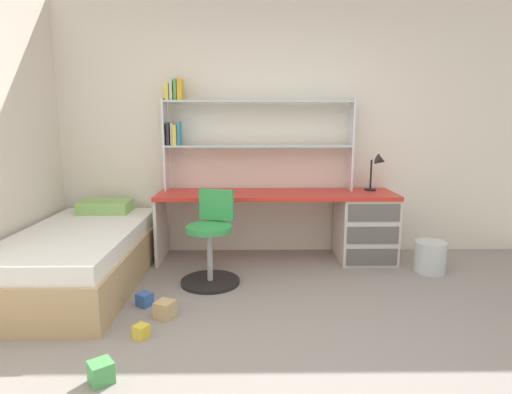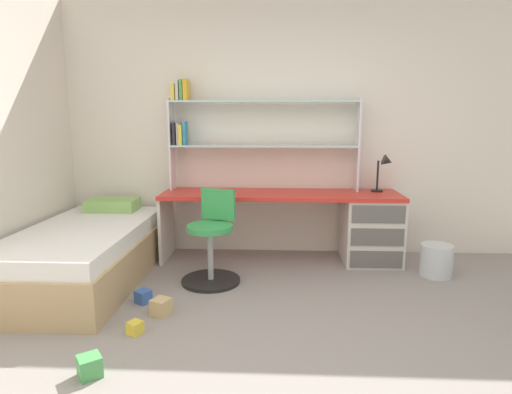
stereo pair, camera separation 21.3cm
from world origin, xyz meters
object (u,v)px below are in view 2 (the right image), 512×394
Objects in this scene: desk at (344,222)px; bookshelf_hutch at (243,126)px; toy_block_green_2 at (90,366)px; toy_block_blue_3 at (143,297)px; toy_block_yellow_0 at (135,328)px; desk_lamp at (385,167)px; toy_block_natural_1 at (161,307)px; swivel_chair at (212,246)px; bed_platform at (85,253)px; waste_bin at (436,260)px.

desk is 1.23× the size of bookshelf_hutch.
toy_block_green_2 is 0.97m from toy_block_blue_3.
toy_block_yellow_0 is at bearing -135.85° from desk.
toy_block_natural_1 is at bearing -144.22° from desk_lamp.
desk_lamp reaches higher than desk.
toy_block_natural_1 is 1.04× the size of toy_block_green_2.
toy_block_natural_1 is (-1.93, -1.39, -0.89)m from desk_lamp.
desk is at bearing 26.18° from swivel_chair.
bed_platform is at bearing 128.91° from toy_block_yellow_0.
toy_block_green_2 is at bearing -108.06° from swivel_chair.
swivel_chair reaches higher than toy_block_green_2.
bed_platform is 1.58m from toy_block_green_2.
toy_block_natural_1 reaches higher than toy_block_green_2.
swivel_chair is at bearing -153.82° from desk.
bed_platform reaches higher than toy_block_natural_1.
swivel_chair is 2.73× the size of waste_bin.
toy_block_yellow_0 is at bearing -78.65° from toy_block_blue_3.
waste_bin is 2.62m from toy_block_blue_3.
desk is 1.40m from swivel_chair.
bed_platform is at bearing 145.51° from toy_block_blue_3.
toy_block_yellow_0 is at bearing -153.73° from waste_bin.
desk reaches higher than toy_block_green_2.
toy_block_blue_3 is at bearing -34.49° from bed_platform.
desk_lamp reaches higher than toy_block_yellow_0.
desk reaches higher than toy_block_yellow_0.
bed_platform is 3.19m from waste_bin.
desk_lamp is at bearing 45.42° from toy_block_green_2.
desk_lamp reaches higher than bed_platform.
desk is at bearing 44.15° from toy_block_yellow_0.
desk is 2.48m from bed_platform.
toy_block_blue_3 reaches higher than toy_block_yellow_0.
toy_block_green_2 is (-0.10, -0.48, 0.02)m from toy_block_yellow_0.
toy_block_blue_3 is (0.66, -0.45, -0.20)m from bed_platform.
desk_lamp is 1.91m from swivel_chair.
waste_bin reaches higher than toy_block_green_2.
desk_lamp is 1.29× the size of waste_bin.
bookshelf_hutch is at bearing 74.80° from swivel_chair.
toy_block_green_2 is (-2.52, -1.68, -0.09)m from waste_bin.
toy_block_natural_1 is 0.28m from toy_block_blue_3.
desk_lamp reaches higher than toy_block_green_2.
swivel_chair is at bearing 71.94° from toy_block_green_2.
toy_block_blue_3 is at bearing -118.43° from bookshelf_hutch.
swivel_chair reaches higher than toy_block_natural_1.
waste_bin is 2.48× the size of toy_block_green_2.
toy_block_yellow_0 is (-0.38, -0.97, -0.28)m from swivel_chair.
bed_platform is 15.37× the size of toy_block_natural_1.
toy_block_yellow_0 is at bearing -111.30° from swivel_chair.
toy_block_yellow_0 is (-2.42, -1.20, -0.11)m from waste_bin.
bookshelf_hutch reaches higher than toy_block_blue_3.
toy_block_natural_1 is (0.10, 0.28, 0.02)m from toy_block_yellow_0.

